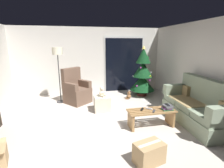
# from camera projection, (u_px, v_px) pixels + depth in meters

# --- Properties ---
(ground_plane) EXTENTS (7.00, 7.00, 0.00)m
(ground_plane) POSITION_uv_depth(u_px,v_px,m) (101.00, 127.00, 3.87)
(ground_plane) COLOR #BCB2A8
(wall_back) EXTENTS (5.72, 0.12, 2.50)m
(wall_back) POSITION_uv_depth(u_px,v_px,m) (89.00, 61.00, 6.49)
(wall_back) COLOR silver
(wall_back) RESTS_ON ground
(wall_right) EXTENTS (0.12, 6.00, 2.50)m
(wall_right) POSITION_uv_depth(u_px,v_px,m) (214.00, 70.00, 4.16)
(wall_right) COLOR silver
(wall_right) RESTS_ON ground
(patio_door_frame) EXTENTS (1.60, 0.02, 2.20)m
(patio_door_frame) POSITION_uv_depth(u_px,v_px,m) (124.00, 64.00, 6.73)
(patio_door_frame) COLOR silver
(patio_door_frame) RESTS_ON ground
(patio_door_glass) EXTENTS (1.50, 0.02, 2.10)m
(patio_door_glass) POSITION_uv_depth(u_px,v_px,m) (124.00, 65.00, 6.73)
(patio_door_glass) COLOR black
(patio_door_glass) RESTS_ON ground
(couch) EXTENTS (0.87, 1.97, 1.08)m
(couch) POSITION_uv_depth(u_px,v_px,m) (198.00, 107.00, 4.02)
(couch) COLOR gray
(couch) RESTS_ON ground
(coffee_table) EXTENTS (1.10, 0.40, 0.41)m
(coffee_table) POSITION_uv_depth(u_px,v_px,m) (151.00, 116.00, 3.86)
(coffee_table) COLOR #9E7547
(coffee_table) RESTS_ON ground
(remote_graphite) EXTENTS (0.13, 0.15, 0.02)m
(remote_graphite) POSITION_uv_depth(u_px,v_px,m) (154.00, 111.00, 3.74)
(remote_graphite) COLOR #333338
(remote_graphite) RESTS_ON coffee_table
(remote_black) EXTENTS (0.13, 0.15, 0.02)m
(remote_black) POSITION_uv_depth(u_px,v_px,m) (142.00, 109.00, 3.85)
(remote_black) COLOR black
(remote_black) RESTS_ON coffee_table
(remote_silver) EXTENTS (0.15, 0.14, 0.02)m
(remote_silver) POSITION_uv_depth(u_px,v_px,m) (149.00, 109.00, 3.89)
(remote_silver) COLOR #ADADB2
(remote_silver) RESTS_ON coffee_table
(book_stack) EXTENTS (0.24, 0.21, 0.12)m
(book_stack) POSITION_uv_depth(u_px,v_px,m) (167.00, 107.00, 3.83)
(book_stack) COLOR #337042
(book_stack) RESTS_ON coffee_table
(cell_phone) EXTENTS (0.08, 0.15, 0.01)m
(cell_phone) POSITION_uv_depth(u_px,v_px,m) (167.00, 105.00, 3.82)
(cell_phone) COLOR black
(cell_phone) RESTS_ON book_stack
(christmas_tree) EXTENTS (0.90, 0.90, 1.83)m
(christmas_tree) POSITION_uv_depth(u_px,v_px,m) (143.00, 74.00, 6.07)
(christmas_tree) COLOR #4C1E19
(christmas_tree) RESTS_ON ground
(armchair) EXTENTS (0.97, 0.97, 1.13)m
(armchair) POSITION_uv_depth(u_px,v_px,m) (76.00, 91.00, 5.44)
(armchair) COLOR brown
(armchair) RESTS_ON ground
(floor_lamp) EXTENTS (0.32, 0.32, 1.78)m
(floor_lamp) POSITION_uv_depth(u_px,v_px,m) (58.00, 56.00, 5.21)
(floor_lamp) COLOR #2D2D30
(floor_lamp) RESTS_ON ground
(ottoman) EXTENTS (0.44, 0.44, 0.43)m
(ottoman) POSITION_uv_depth(u_px,v_px,m) (102.00, 103.00, 4.80)
(ottoman) COLOR beige
(ottoman) RESTS_ON ground
(teddy_bear_cream) EXTENTS (0.21, 0.22, 0.29)m
(teddy_bear_cream) POSITION_uv_depth(u_px,v_px,m) (102.00, 92.00, 4.71)
(teddy_bear_cream) COLOR beige
(teddy_bear_cream) RESTS_ON ottoman
(teddy_bear_chestnut_by_tree) EXTENTS (0.21, 0.21, 0.29)m
(teddy_bear_chestnut_by_tree) POSITION_uv_depth(u_px,v_px,m) (129.00, 96.00, 5.84)
(teddy_bear_chestnut_by_tree) COLOR brown
(teddy_bear_chestnut_by_tree) RESTS_ON ground
(cardboard_box_taped_mid_floor) EXTENTS (0.53, 0.42, 0.35)m
(cardboard_box_taped_mid_floor) POSITION_uv_depth(u_px,v_px,m) (149.00, 153.00, 2.69)
(cardboard_box_taped_mid_floor) COLOR tan
(cardboard_box_taped_mid_floor) RESTS_ON ground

